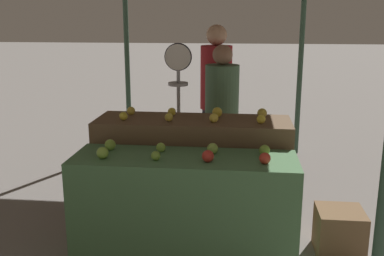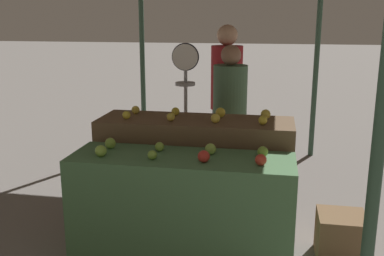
{
  "view_description": "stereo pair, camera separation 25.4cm",
  "coord_description": "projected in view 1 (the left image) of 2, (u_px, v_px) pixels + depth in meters",
  "views": [
    {
      "loc": [
        0.41,
        -3.18,
        1.87
      ],
      "look_at": [
        0.03,
        0.3,
        1.0
      ],
      "focal_mm": 42.0,
      "sensor_mm": 36.0,
      "label": 1
    },
    {
      "loc": [
        0.66,
        -3.15,
        1.87
      ],
      "look_at": [
        0.03,
        0.3,
        1.0
      ],
      "focal_mm": 42.0,
      "sensor_mm": 36.0,
      "label": 2
    }
  ],
  "objects": [
    {
      "name": "produce_scale",
      "position": [
        178.0,
        87.0,
        4.53
      ],
      "size": [
        0.28,
        0.2,
        1.62
      ],
      "color": "#99999E",
      "rests_on": "ground_plane"
    },
    {
      "name": "apple_back_4",
      "position": [
        131.0,
        111.0,
        4.07
      ],
      "size": [
        0.07,
        0.07,
        0.07
      ],
      "primitive_type": "sphere",
      "color": "yellow",
      "rests_on": "display_counter_back"
    },
    {
      "name": "display_counter_back",
      "position": [
        193.0,
        174.0,
        4.02
      ],
      "size": [
        1.69,
        0.55,
        1.0
      ],
      "primitive_type": "cube",
      "color": "brown",
      "rests_on": "ground_plane"
    },
    {
      "name": "apple_front_4",
      "position": [
        110.0,
        145.0,
        3.52
      ],
      "size": [
        0.09,
        0.09,
        0.09
      ],
      "primitive_type": "sphere",
      "color": "#84AD3D",
      "rests_on": "display_counter_front"
    },
    {
      "name": "apple_front_0",
      "position": [
        103.0,
        153.0,
        3.31
      ],
      "size": [
        0.09,
        0.09,
        0.09
      ],
      "primitive_type": "sphere",
      "color": "#84AD3D",
      "rests_on": "display_counter_front"
    },
    {
      "name": "apple_back_0",
      "position": [
        123.0,
        116.0,
        3.86
      ],
      "size": [
        0.07,
        0.07,
        0.07
      ],
      "primitive_type": "sphere",
      "color": "gold",
      "rests_on": "display_counter_back"
    },
    {
      "name": "wooden_crate_side",
      "position": [
        339.0,
        231.0,
        3.62
      ],
      "size": [
        0.37,
        0.37,
        0.37
      ],
      "primitive_type": "cube",
      "color": "brown",
      "rests_on": "ground_plane"
    },
    {
      "name": "person_customer_left",
      "position": [
        216.0,
        91.0,
        5.2
      ],
      "size": [
        0.46,
        0.46,
        1.79
      ],
      "rotation": [
        0.0,
        0.0,
        2.79
      ],
      "color": "#2D2D38",
      "rests_on": "ground_plane"
    },
    {
      "name": "apple_front_6",
      "position": [
        213.0,
        149.0,
        3.42
      ],
      "size": [
        0.09,
        0.09,
        0.09
      ],
      "primitive_type": "sphere",
      "color": "#8EB247",
      "rests_on": "display_counter_front"
    },
    {
      "name": "apple_back_7",
      "position": [
        262.0,
        113.0,
        3.94
      ],
      "size": [
        0.09,
        0.09,
        0.09
      ],
      "primitive_type": "sphere",
      "color": "gold",
      "rests_on": "display_counter_back"
    },
    {
      "name": "apple_back_6",
      "position": [
        217.0,
        112.0,
        3.97
      ],
      "size": [
        0.09,
        0.09,
        0.09
      ],
      "primitive_type": "sphere",
      "color": "gold",
      "rests_on": "display_counter_back"
    },
    {
      "name": "apple_front_2",
      "position": [
        208.0,
        156.0,
        3.23
      ],
      "size": [
        0.09,
        0.09,
        0.09
      ],
      "primitive_type": "sphere",
      "color": "#B72D23",
      "rests_on": "display_counter_front"
    },
    {
      "name": "display_counter_front",
      "position": [
        184.0,
        209.0,
        3.46
      ],
      "size": [
        1.69,
        0.55,
        0.85
      ],
      "primitive_type": "cube",
      "color": "#4C7A4C",
      "rests_on": "ground_plane"
    },
    {
      "name": "apple_back_3",
      "position": [
        261.0,
        119.0,
        3.74
      ],
      "size": [
        0.07,
        0.07,
        0.07
      ],
      "primitive_type": "sphere",
      "color": "gold",
      "rests_on": "display_counter_back"
    },
    {
      "name": "apple_front_7",
      "position": [
        265.0,
        150.0,
        3.39
      ],
      "size": [
        0.08,
        0.08,
        0.08
      ],
      "primitive_type": "sphere",
      "color": "#7AA338",
      "rests_on": "display_counter_front"
    },
    {
      "name": "apple_back_1",
      "position": [
        169.0,
        117.0,
        3.81
      ],
      "size": [
        0.07,
        0.07,
        0.07
      ],
      "primitive_type": "sphere",
      "color": "gold",
      "rests_on": "display_counter_back"
    },
    {
      "name": "apple_front_3",
      "position": [
        265.0,
        158.0,
        3.19
      ],
      "size": [
        0.08,
        0.08,
        0.08
      ],
      "primitive_type": "sphere",
      "color": "red",
      "rests_on": "display_counter_front"
    },
    {
      "name": "person_vendor_at_scale",
      "position": [
        222.0,
        109.0,
        4.77
      ],
      "size": [
        0.47,
        0.47,
        1.59
      ],
      "rotation": [
        0.0,
        0.0,
        2.71
      ],
      "color": "#2D2D38",
      "rests_on": "ground_plane"
    },
    {
      "name": "apple_front_5",
      "position": [
        161.0,
        147.0,
        3.48
      ],
      "size": [
        0.07,
        0.07,
        0.07
      ],
      "primitive_type": "sphere",
      "color": "#84AD3D",
      "rests_on": "display_counter_front"
    },
    {
      "name": "apple_back_5",
      "position": [
        172.0,
        112.0,
        4.03
      ],
      "size": [
        0.07,
        0.07,
        0.07
      ],
      "primitive_type": "sphere",
      "color": "gold",
      "rests_on": "display_counter_back"
    },
    {
      "name": "apple_back_2",
      "position": [
        214.0,
        118.0,
        3.77
      ],
      "size": [
        0.08,
        0.08,
        0.08
      ],
      "primitive_type": "sphere",
      "color": "yellow",
      "rests_on": "display_counter_back"
    },
    {
      "name": "apple_front_1",
      "position": [
        156.0,
        156.0,
        3.27
      ],
      "size": [
        0.07,
        0.07,
        0.07
      ],
      "primitive_type": "sphere",
      "color": "#7AA338",
      "rests_on": "display_counter_front"
    }
  ]
}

